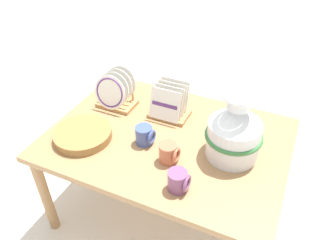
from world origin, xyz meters
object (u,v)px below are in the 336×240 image
object	(u,v)px
dish_rack_square_plates	(169,106)
mug_plum_glaze	(179,181)
mug_cobalt_glaze	(145,135)
ceramic_vase	(234,131)
wicker_charger_stack	(83,135)
dish_rack_round_plates	(115,94)
mug_terracotta_glaze	(169,153)

from	to	relation	value
dish_rack_square_plates	mug_plum_glaze	size ratio (longest dim) A/B	2.25
dish_rack_square_plates	mug_cobalt_glaze	bearing A→B (deg)	-93.93
ceramic_vase	wicker_charger_stack	distance (m)	0.77
dish_rack_round_plates	mug_cobalt_glaze	size ratio (longest dim) A/B	2.25
dish_rack_round_plates	mug_plum_glaze	distance (m)	0.73
wicker_charger_stack	mug_plum_glaze	bearing A→B (deg)	-11.09
dish_rack_square_plates	mug_cobalt_glaze	world-z (taller)	dish_rack_square_plates
mug_plum_glaze	mug_terracotta_glaze	world-z (taller)	same
mug_cobalt_glaze	mug_plum_glaze	world-z (taller)	same
ceramic_vase	mug_cobalt_glaze	world-z (taller)	ceramic_vase
wicker_charger_stack	mug_plum_glaze	distance (m)	0.59
ceramic_vase	mug_cobalt_glaze	xyz separation A→B (m)	(-0.42, -0.10, -0.10)
ceramic_vase	wicker_charger_stack	bearing A→B (deg)	-165.19
ceramic_vase	dish_rack_square_plates	world-z (taller)	ceramic_vase
ceramic_vase	mug_cobalt_glaze	size ratio (longest dim) A/B	3.64
wicker_charger_stack	mug_terracotta_glaze	size ratio (longest dim) A/B	3.08
dish_rack_square_plates	wicker_charger_stack	size ratio (longest dim) A/B	0.73
mug_cobalt_glaze	mug_plum_glaze	xyz separation A→B (m)	(0.27, -0.21, 0.00)
ceramic_vase	mug_terracotta_glaze	bearing A→B (deg)	-147.49
dish_rack_square_plates	wicker_charger_stack	distance (m)	0.49
ceramic_vase	wicker_charger_stack	size ratio (longest dim) A/B	1.18
dish_rack_round_plates	mug_terracotta_glaze	world-z (taller)	dish_rack_round_plates
mug_cobalt_glaze	mug_terracotta_glaze	size ratio (longest dim) A/B	1.00
mug_plum_glaze	mug_terracotta_glaze	distance (m)	0.18
ceramic_vase	mug_terracotta_glaze	xyz separation A→B (m)	(-0.26, -0.17, -0.10)
dish_rack_round_plates	mug_cobalt_glaze	distance (m)	0.38
dish_rack_round_plates	ceramic_vase	bearing A→B (deg)	-10.15
ceramic_vase	mug_plum_glaze	distance (m)	0.36
wicker_charger_stack	mug_plum_glaze	xyz separation A→B (m)	(0.58, -0.11, 0.03)
mug_plum_glaze	mug_terracotta_glaze	bearing A→B (deg)	127.19
dish_rack_round_plates	mug_terracotta_glaze	size ratio (longest dim) A/B	2.25
wicker_charger_stack	mug_cobalt_glaze	world-z (taller)	mug_cobalt_glaze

